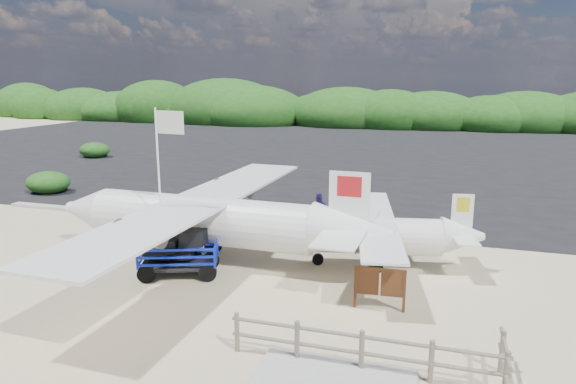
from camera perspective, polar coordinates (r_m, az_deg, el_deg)
name	(u,v)px	position (r m, az deg, el deg)	size (l,w,h in m)	color
ground	(213,267)	(18.31, -8.37, -8.20)	(160.00, 160.00, 0.00)	beige
asphalt_apron	(356,151)	(46.47, 7.58, 4.55)	(90.00, 50.00, 0.04)	#B2B2B2
lagoon	(35,232)	(24.47, -26.28, -4.03)	(9.00, 7.00, 0.40)	#B2B2B2
vegetation_band	(387,126)	(71.10, 10.95, 7.22)	(124.00, 8.00, 4.40)	#B2B2B2
fence	(361,371)	(12.35, 8.10, -19.11)	(6.40, 2.00, 1.10)	#B2B2B2
baggage_cart	(180,275)	(17.73, -11.90, -9.04)	(2.74, 1.57, 1.37)	#0D22CA
flagpole	(164,270)	(18.36, -13.60, -8.37)	(1.11, 0.46, 5.53)	white
signboard	(379,309)	(15.23, 10.05, -12.72)	(1.55, 0.15, 1.28)	#532F17
crew_a	(184,218)	(21.08, -11.45, -2.89)	(0.67, 0.44, 1.83)	#1B154F
crew_b	(267,228)	(19.69, -2.31, -4.06)	(0.79, 0.62, 1.63)	#1B154F
crew_c	(319,215)	(21.05, 3.51, -2.62)	(1.10, 0.46, 1.87)	#1B154F
aircraft_small	(291,148)	(48.02, 0.32, 4.92)	(7.08, 7.08, 2.55)	#B2B2B2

